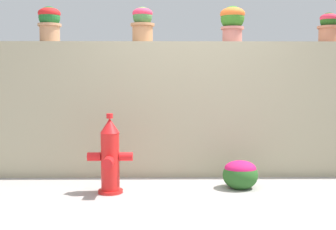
# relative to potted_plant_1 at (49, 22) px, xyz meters

# --- Properties ---
(ground_plane) EXTENTS (24.00, 24.00, 0.00)m
(ground_plane) POSITION_rel_potted_plant_1_xyz_m (1.72, -1.00, -1.90)
(ground_plane) COLOR #A19B98
(stone_wall) EXTENTS (6.44, 0.42, 1.64)m
(stone_wall) POSITION_rel_potted_plant_1_xyz_m (1.72, -0.01, -1.08)
(stone_wall) COLOR tan
(stone_wall) RESTS_ON ground
(potted_plant_1) EXTENTS (0.29, 0.29, 0.44)m
(potted_plant_1) POSITION_rel_potted_plant_1_xyz_m (0.00, 0.00, 0.00)
(potted_plant_1) COLOR tan
(potted_plant_1) RESTS_ON stone_wall
(potted_plant_2) EXTENTS (0.29, 0.29, 0.43)m
(potted_plant_2) POSITION_rel_potted_plant_1_xyz_m (1.14, -0.02, -0.01)
(potted_plant_2) COLOR #B57850
(potted_plant_2) RESTS_ON stone_wall
(potted_plant_3) EXTENTS (0.31, 0.31, 0.45)m
(potted_plant_3) POSITION_rel_potted_plant_1_xyz_m (2.25, -0.01, 0.01)
(potted_plant_3) COLOR #BC6B62
(potted_plant_3) RESTS_ON stone_wall
(potted_plant_4) EXTENTS (0.27, 0.27, 0.38)m
(potted_plant_4) POSITION_rel_potted_plant_1_xyz_m (3.45, 0.02, -0.05)
(potted_plant_4) COLOR #B86B4F
(potted_plant_4) RESTS_ON stone_wall
(fire_hydrant) EXTENTS (0.47, 0.38, 0.84)m
(fire_hydrant) POSITION_rel_potted_plant_1_xyz_m (0.84, -0.89, -1.52)
(fire_hydrant) COLOR red
(fire_hydrant) RESTS_ON ground
(flower_bush_left) EXTENTS (0.39, 0.35, 0.32)m
(flower_bush_left) POSITION_rel_potted_plant_1_xyz_m (2.24, -0.72, -1.73)
(flower_bush_left) COLOR #295D24
(flower_bush_left) RESTS_ON ground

